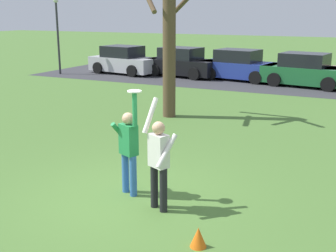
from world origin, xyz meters
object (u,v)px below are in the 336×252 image
parked_car_silver (124,61)px  bare_tree_tall (169,28)px  field_cone_orange (198,237)px  parked_car_black (182,63)px  person_defender (159,158)px  lamppost_by_lot (57,28)px  parked_car_blue (240,66)px  frisbee_disc (134,91)px  person_catcher (129,146)px  parked_car_green (306,71)px

parked_car_silver → bare_tree_tall: 11.44m
field_cone_orange → parked_car_black: bearing=114.5°
person_defender → field_cone_orange: (1.14, -0.93, -0.82)m
parked_car_silver → lamppost_by_lot: (-3.24, -1.82, 1.86)m
parked_car_blue → lamppost_by_lot: 10.45m
frisbee_disc → parked_car_silver: frisbee_disc is taller
parked_car_black → person_catcher: bearing=-61.4°
parked_car_black → field_cone_orange: (7.64, -16.75, -0.57)m
person_defender → parked_car_silver: (-10.02, 15.42, -0.25)m
frisbee_disc → parked_car_green: 15.09m
person_catcher → parked_car_blue: bearing=122.8°
lamppost_by_lot → field_cone_orange: (14.40, -14.53, -2.43)m
frisbee_disc → bare_tree_tall: 6.88m
parked_car_silver → person_defender: bearing=-48.5°
person_catcher → parked_car_green: (1.09, 14.91, -0.25)m
person_catcher → person_defender: person_catcher is taller
person_defender → field_cone_orange: person_defender is taller
lamppost_by_lot → field_cone_orange: 20.60m
parked_car_blue → bare_tree_tall: bare_tree_tall is taller
person_catcher → bare_tree_tall: 6.97m
parked_car_black → bare_tree_tall: size_ratio=0.67×
parked_car_black → bare_tree_tall: bearing=-60.5°
frisbee_disc → parked_car_silver: bearing=121.8°
person_defender → parked_car_green: 15.28m
parked_car_green → lamppost_by_lot: size_ratio=1.01×
lamppost_by_lot → field_cone_orange: size_ratio=13.31×
person_defender → parked_car_green: (0.25, 15.28, -0.25)m
parked_car_blue → parked_car_green: 3.54m
bare_tree_tall → parked_car_black: bearing=111.0°
frisbee_disc → field_cone_orange: 2.89m
frisbee_disc → lamppost_by_lot: (-12.63, 13.32, 0.49)m
field_cone_orange → parked_car_silver: bearing=124.3°
parked_car_green → field_cone_orange: size_ratio=13.51×
person_defender → parked_car_blue: person_defender is taller
person_catcher → person_defender: size_ratio=1.02×
frisbee_disc → parked_car_black: 16.66m
person_catcher → parked_car_black: bearing=134.1°
parked_car_green → field_cone_orange: 16.25m
frisbee_disc → parked_car_green: bearing=86.6°
person_defender → parked_car_silver: 18.40m
parked_car_black → bare_tree_tall: bare_tree_tall is taller
parked_car_silver → lamppost_by_lot: size_ratio=1.01×
parked_car_green → bare_tree_tall: 9.46m
parked_car_green → parked_car_blue: bearing=178.6°
person_catcher → bare_tree_tall: size_ratio=0.32×
parked_car_silver → parked_car_black: bearing=14.9°
person_catcher → lamppost_by_lot: size_ratio=0.49×
person_defender → lamppost_by_lot: (-13.26, 13.60, 1.60)m
parked_car_silver → parked_car_black: (3.53, 0.39, 0.00)m
person_catcher → person_defender: 0.92m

